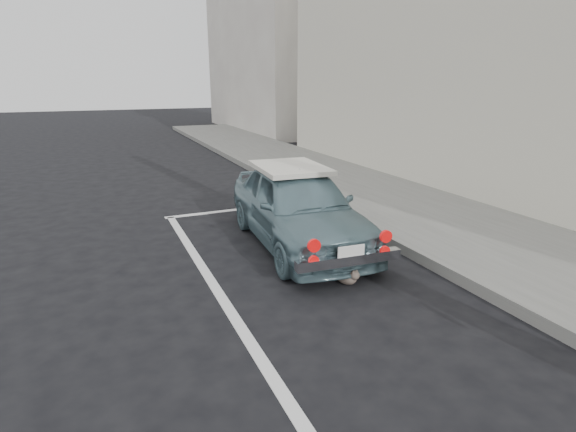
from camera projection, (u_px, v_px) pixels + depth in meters
sidewalk at (559, 269)px, 5.68m from camera, size 2.80×40.00×0.15m
building_far at (270, 45)px, 21.54m from camera, size 3.50×10.00×8.00m
pline_front at (245, 209)px, 8.61m from camera, size 3.00×0.12×0.01m
pline_side at (224, 301)px, 5.01m from camera, size 0.12×7.00×0.01m
retro_coupe at (298, 206)px, 6.62m from camera, size 1.61×3.52×1.17m
cat at (347, 276)px, 5.41m from camera, size 0.27×0.42×0.23m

